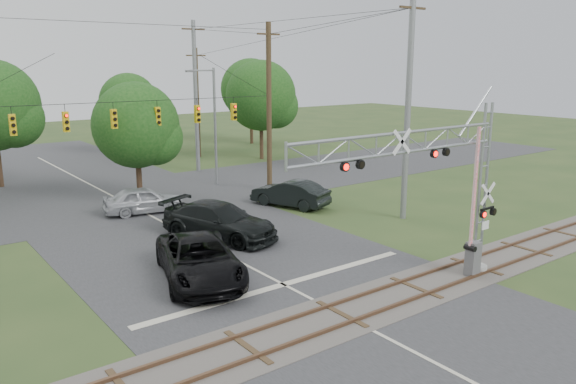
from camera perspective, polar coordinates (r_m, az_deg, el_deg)
ground at (r=19.38m, az=9.56°, el=-14.26°), size 160.00×160.00×0.00m
road_main at (r=26.64m, az=-6.26°, el=-6.41°), size 14.00×90.00×0.02m
road_cross at (r=38.90m, az=-16.89°, el=-0.69°), size 90.00×12.00×0.02m
railroad_track at (r=20.64m, az=5.46°, el=-12.27°), size 90.00×3.20×0.17m
crossing_gantry at (r=22.12m, az=14.83°, el=1.26°), size 10.81×0.93×7.26m
traffic_signal_span at (r=34.63m, az=-13.77°, el=7.51°), size 19.34×0.36×11.50m
pickup_black at (r=23.64m, az=-8.98°, el=-6.76°), size 4.76×7.03×1.79m
car_dark at (r=28.96m, az=-6.97°, el=-2.95°), size 4.81×6.87×1.85m
sedan_silver at (r=34.75m, az=-14.42°, el=-0.77°), size 5.02×2.76×1.62m
suv_dark at (r=35.22m, az=0.21°, el=-0.14°), size 3.41×5.34×1.66m
streetlight at (r=41.25m, az=-7.63°, el=7.20°), size 2.27×0.24×8.51m
utility_poles at (r=37.31m, az=-13.72°, el=8.29°), size 26.18×27.19×12.41m
treeline at (r=49.66m, az=-20.14°, el=8.52°), size 49.67×24.50×9.38m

